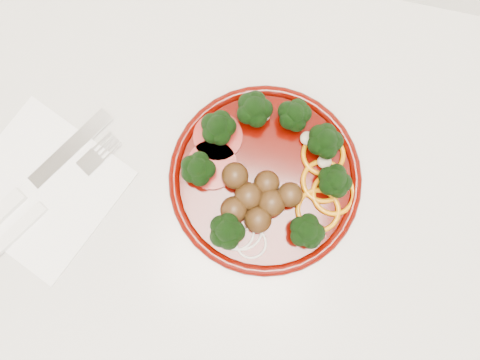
% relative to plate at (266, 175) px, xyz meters
% --- Properties ---
extents(counter, '(2.40, 0.60, 0.90)m').
position_rel_plate_xyz_m(counter, '(0.16, -0.02, -0.47)').
color(counter, silver).
rests_on(counter, ground).
extents(plate, '(0.24, 0.24, 0.06)m').
position_rel_plate_xyz_m(plate, '(0.00, 0.00, 0.00)').
color(plate, '#430500').
rests_on(plate, counter).
extents(napkin, '(0.23, 0.23, 0.00)m').
position_rel_plate_xyz_m(napkin, '(-0.27, -0.08, -0.02)').
color(napkin, white).
rests_on(napkin, counter).
extents(knife, '(0.14, 0.21, 0.01)m').
position_rel_plate_xyz_m(knife, '(-0.30, -0.09, -0.01)').
color(knife, silver).
rests_on(knife, napkin).
extents(fork, '(0.13, 0.19, 0.01)m').
position_rel_plate_xyz_m(fork, '(-0.27, -0.11, -0.01)').
color(fork, white).
rests_on(fork, napkin).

